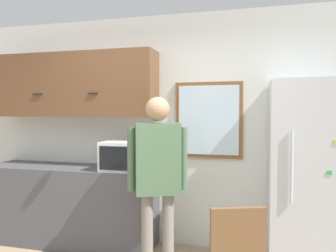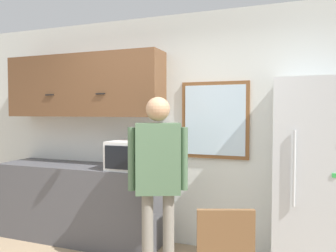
% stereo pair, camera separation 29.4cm
% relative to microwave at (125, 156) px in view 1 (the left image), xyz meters
% --- Properties ---
extents(back_wall, '(6.00, 0.06, 2.70)m').
position_rel_microwave_xyz_m(back_wall, '(0.43, 0.39, 0.27)').
color(back_wall, silver).
rests_on(back_wall, ground_plane).
extents(counter, '(2.06, 0.59, 0.92)m').
position_rel_microwave_xyz_m(counter, '(-0.74, 0.06, -0.62)').
color(counter, '#4C4C51').
rests_on(counter, ground_plane).
extents(upper_cabinets, '(2.06, 0.39, 0.76)m').
position_rel_microwave_xyz_m(upper_cabinets, '(-0.74, 0.17, 0.81)').
color(upper_cabinets, brown).
extents(microwave, '(0.47, 0.43, 0.32)m').
position_rel_microwave_xyz_m(microwave, '(0.00, 0.00, 0.00)').
color(microwave, white).
rests_on(microwave, counter).
extents(person, '(0.52, 0.37, 1.71)m').
position_rel_microwave_xyz_m(person, '(0.51, -0.45, -0.04)').
color(person, gray).
rests_on(person, ground_plane).
extents(refrigerator, '(0.79, 0.67, 1.87)m').
position_rel_microwave_xyz_m(refrigerator, '(1.93, 0.03, -0.14)').
color(refrigerator, silver).
rests_on(refrigerator, ground_plane).
extents(window, '(0.76, 0.05, 0.86)m').
position_rel_microwave_xyz_m(window, '(0.88, 0.35, 0.39)').
color(window, brown).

